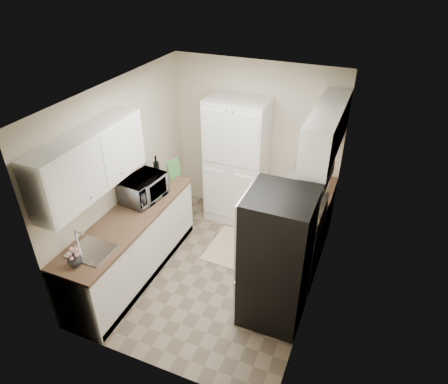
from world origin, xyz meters
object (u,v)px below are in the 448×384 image
object	(u,v)px
pantry_cabinet	(236,163)
toaster_oven	(313,180)
microwave	(144,188)
wine_bottle	(157,169)
electric_range	(294,244)
refrigerator	(276,259)

from	to	relation	value
pantry_cabinet	toaster_oven	size ratio (longest dim) A/B	5.50
microwave	toaster_oven	size ratio (longest dim) A/B	1.62
pantry_cabinet	wine_bottle	xyz separation A→B (m)	(-0.94, -0.77, 0.09)
pantry_cabinet	wine_bottle	size ratio (longest dim) A/B	5.83
pantry_cabinet	microwave	size ratio (longest dim) A/B	3.39
pantry_cabinet	electric_range	distance (m)	1.58
wine_bottle	toaster_oven	size ratio (longest dim) A/B	0.94
refrigerator	wine_bottle	bearing A→B (deg)	155.40
electric_range	toaster_oven	world-z (taller)	same
pantry_cabinet	electric_range	bearing A→B (deg)	-38.22
refrigerator	wine_bottle	xyz separation A→B (m)	(-2.08, 0.95, 0.24)
pantry_cabinet	refrigerator	bearing A→B (deg)	-56.54
toaster_oven	wine_bottle	bearing A→B (deg)	-163.12
wine_bottle	electric_range	bearing A→B (deg)	-4.09
wine_bottle	refrigerator	bearing A→B (deg)	-24.60
microwave	wine_bottle	size ratio (longest dim) A/B	1.72
microwave	wine_bottle	bearing A→B (deg)	19.38
wine_bottle	toaster_oven	world-z (taller)	wine_bottle
toaster_oven	refrigerator	bearing A→B (deg)	-92.39
electric_range	microwave	world-z (taller)	microwave
pantry_cabinet	electric_range	size ratio (longest dim) A/B	1.77
microwave	electric_range	bearing A→B (deg)	-72.42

